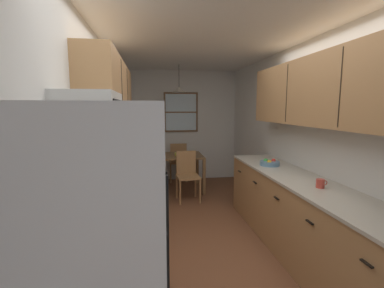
# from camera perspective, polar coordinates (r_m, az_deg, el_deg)

# --- Properties ---
(ground_plane) EXTENTS (12.00, 12.00, 0.00)m
(ground_plane) POSITION_cam_1_polar(r_m,az_deg,el_deg) (4.08, 1.86, -16.96)
(ground_plane) COLOR brown
(wall_left) EXTENTS (0.10, 9.00, 2.55)m
(wall_left) POSITION_cam_1_polar(r_m,az_deg,el_deg) (3.73, -18.91, 0.72)
(wall_left) COLOR silver
(wall_left) RESTS_ON ground
(wall_right) EXTENTS (0.10, 9.00, 2.55)m
(wall_right) POSITION_cam_1_polar(r_m,az_deg,el_deg) (4.19, 20.42, 1.38)
(wall_right) COLOR silver
(wall_right) RESTS_ON ground
(wall_back) EXTENTS (4.40, 0.10, 2.55)m
(wall_back) POSITION_cam_1_polar(r_m,az_deg,el_deg) (6.34, -2.43, 3.87)
(wall_back) COLOR silver
(wall_back) RESTS_ON ground
(ceiling_slab) EXTENTS (4.40, 9.00, 0.08)m
(ceiling_slab) POSITION_cam_1_polar(r_m,az_deg,el_deg) (3.81, 2.04, 21.19)
(ceiling_slab) COLOR white
(refrigerator) EXTENTS (0.70, 0.75, 1.73)m
(refrigerator) POSITION_cam_1_polar(r_m,az_deg,el_deg) (1.63, -19.11, -23.82)
(refrigerator) COLOR silver
(refrigerator) RESTS_ON ground
(stove_range) EXTENTS (0.66, 0.58, 1.10)m
(stove_range) POSITION_cam_1_polar(r_m,az_deg,el_deg) (2.41, -16.26, -23.36)
(stove_range) COLOR silver
(stove_range) RESTS_ON ground
(microwave_over_range) EXTENTS (0.39, 0.63, 0.31)m
(microwave_over_range) POSITION_cam_1_polar(r_m,az_deg,el_deg) (2.09, -20.60, 6.15)
(microwave_over_range) COLOR white
(counter_left) EXTENTS (0.64, 2.00, 0.90)m
(counter_left) POSITION_cam_1_polar(r_m,az_deg,el_deg) (3.58, -13.55, -12.97)
(counter_left) COLOR #A87A4C
(counter_left) RESTS_ON ground
(upper_cabinets_left) EXTENTS (0.33, 2.08, 0.70)m
(upper_cabinets_left) POSITION_cam_1_polar(r_m,az_deg,el_deg) (3.32, -16.86, 10.48)
(upper_cabinets_left) COLOR #A87A4C
(counter_right) EXTENTS (0.64, 3.22, 0.90)m
(counter_right) POSITION_cam_1_polar(r_m,az_deg,el_deg) (3.43, 22.17, -14.30)
(counter_right) COLOR #A87A4C
(counter_right) RESTS_ON ground
(upper_cabinets_right) EXTENTS (0.33, 2.90, 0.76)m
(upper_cabinets_right) POSITION_cam_1_polar(r_m,az_deg,el_deg) (3.23, 26.11, 10.08)
(upper_cabinets_right) COLOR #A87A4C
(dining_table) EXTENTS (0.94, 0.84, 0.74)m
(dining_table) POSITION_cam_1_polar(r_m,az_deg,el_deg) (5.56, -2.67, -3.46)
(dining_table) COLOR brown
(dining_table) RESTS_ON ground
(dining_chair_near) EXTENTS (0.43, 0.43, 0.90)m
(dining_chair_near) POSITION_cam_1_polar(r_m,az_deg,el_deg) (4.99, -1.01, -6.22)
(dining_chair_near) COLOR #A87A4C
(dining_chair_near) RESTS_ON ground
(dining_chair_far) EXTENTS (0.41, 0.41, 0.90)m
(dining_chair_far) POSITION_cam_1_polar(r_m,az_deg,el_deg) (6.20, -2.96, -3.46)
(dining_chair_far) COLOR #A87A4C
(dining_chair_far) RESTS_ON ground
(pendant_light) EXTENTS (0.27, 0.27, 0.54)m
(pendant_light) POSITION_cam_1_polar(r_m,az_deg,el_deg) (5.46, -2.77, 11.46)
(pendant_light) COLOR black
(back_window) EXTENTS (0.79, 0.05, 0.91)m
(back_window) POSITION_cam_1_polar(r_m,az_deg,el_deg) (6.26, -2.41, 6.76)
(back_window) COLOR brown
(trash_bin) EXTENTS (0.30, 0.30, 0.58)m
(trash_bin) POSITION_cam_1_polar(r_m,az_deg,el_deg) (4.82, -8.58, -9.37)
(trash_bin) COLOR silver
(trash_bin) RESTS_ON ground
(storage_canister) EXTENTS (0.12, 0.12, 0.21)m
(storage_canister) POSITION_cam_1_polar(r_m,az_deg,el_deg) (2.80, -15.05, -7.00)
(storage_canister) COLOR red
(storage_canister) RESTS_ON counter_left
(dish_towel) EXTENTS (0.02, 0.16, 0.24)m
(dish_towel) POSITION_cam_1_polar(r_m,az_deg,el_deg) (2.50, -7.15, -21.12)
(dish_towel) COLOR beige
(mug_by_coffeemaker) EXTENTS (0.12, 0.08, 0.09)m
(mug_by_coffeemaker) POSITION_cam_1_polar(r_m,az_deg,el_deg) (3.03, 25.65, -7.57)
(mug_by_coffeemaker) COLOR #BF3F33
(mug_by_coffeemaker) RESTS_ON counter_right
(fruit_bowl) EXTENTS (0.27, 0.27, 0.09)m
(fruit_bowl) POSITION_cam_1_polar(r_m,az_deg,el_deg) (3.91, 16.18, -3.88)
(fruit_bowl) COLOR #597F9E
(fruit_bowl) RESTS_ON counter_right
(table_serving_bowl) EXTENTS (0.17, 0.17, 0.06)m
(table_serving_bowl) POSITION_cam_1_polar(r_m,az_deg,el_deg) (5.46, -2.85, -2.16)
(table_serving_bowl) COLOR #E0D14C
(table_serving_bowl) RESTS_ON dining_table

